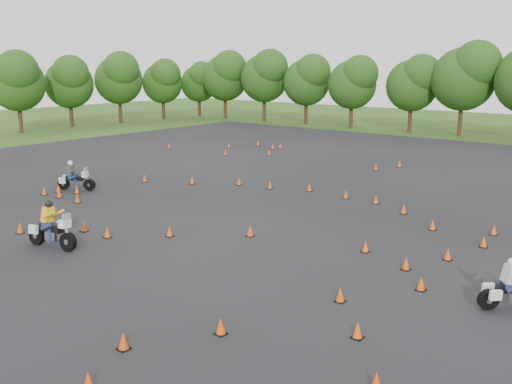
# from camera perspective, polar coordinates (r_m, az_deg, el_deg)

# --- Properties ---
(ground) EXTENTS (140.00, 140.00, 0.00)m
(ground) POSITION_cam_1_polar(r_m,az_deg,el_deg) (24.23, -5.96, -4.40)
(ground) COLOR #2D5119
(ground) RESTS_ON ground
(asphalt_pad) EXTENTS (62.00, 62.00, 0.00)m
(asphalt_pad) POSITION_cam_1_polar(r_m,az_deg,el_deg) (28.63, 2.51, -1.64)
(asphalt_pad) COLOR black
(asphalt_pad) RESTS_ON ground
(treeline) EXTENTS (86.87, 32.21, 10.31)m
(treeline) POSITION_cam_1_polar(r_m,az_deg,el_deg) (53.39, 23.73, 8.93)
(treeline) COLOR #224614
(treeline) RESTS_ON ground
(traffic_cones) EXTENTS (37.05, 32.61, 0.45)m
(traffic_cones) POSITION_cam_1_polar(r_m,az_deg,el_deg) (28.97, 1.56, -1.00)
(traffic_cones) COLOR #EB4A09
(traffic_cones) RESTS_ON asphalt_pad
(rider_grey) EXTENTS (2.31, 1.69, 1.74)m
(rider_grey) POSITION_cam_1_polar(r_m,az_deg,el_deg) (34.14, -17.54, 1.62)
(rider_grey) COLOR #3D3F44
(rider_grey) RESTS_ON ground
(rider_yellow) EXTENTS (2.54, 1.18, 1.88)m
(rider_yellow) POSITION_cam_1_polar(r_m,az_deg,el_deg) (23.70, -19.87, -3.12)
(rider_yellow) COLOR yellow
(rider_yellow) RESTS_ON ground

